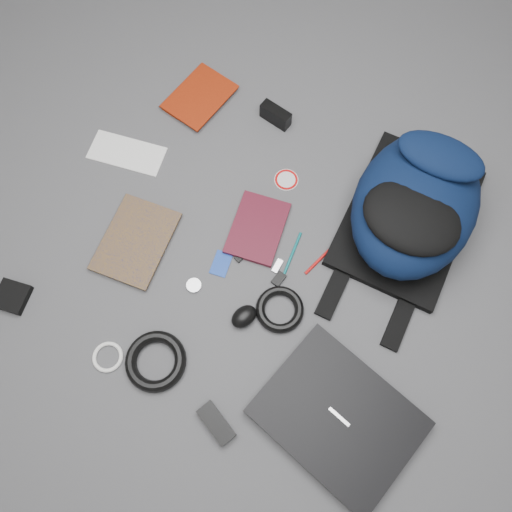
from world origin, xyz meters
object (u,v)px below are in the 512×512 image
at_px(comic_book, 107,231).
at_px(compact_camera, 276,115).
at_px(dvd_case, 258,228).
at_px(mouse, 244,317).
at_px(power_brick, 216,423).
at_px(textbook_red, 180,85).
at_px(pouch, 12,297).
at_px(backpack, 416,203).
at_px(laptop, 338,417).

xyz_separation_m(comic_book, compact_camera, (0.27, 0.58, 0.02)).
height_order(dvd_case, mouse, mouse).
relative_size(mouse, power_brick, 0.70).
bearing_deg(comic_book, compact_camera, 58.93).
distance_m(textbook_red, pouch, 0.84).
height_order(backpack, power_brick, backpack).
bearing_deg(laptop, dvd_case, 152.72).
xyz_separation_m(backpack, textbook_red, (-0.84, 0.11, -0.10)).
bearing_deg(compact_camera, backpack, -5.30).
relative_size(laptop, pouch, 4.49).
bearing_deg(compact_camera, textbook_red, -165.63).
distance_m(backpack, pouch, 1.16).
distance_m(laptop, mouse, 0.36).
relative_size(backpack, pouch, 6.09).
bearing_deg(textbook_red, compact_camera, 14.45).
bearing_deg(laptop, power_brick, -135.80).
height_order(comic_book, power_brick, power_brick).
height_order(backpack, compact_camera, backpack).
distance_m(dvd_case, compact_camera, 0.39).
distance_m(backpack, power_brick, 0.81).
height_order(backpack, dvd_case, backpack).
distance_m(comic_book, compact_camera, 0.64).
relative_size(compact_camera, mouse, 1.31).
distance_m(dvd_case, pouch, 0.72).
height_order(backpack, textbook_red, backpack).
bearing_deg(pouch, laptop, 7.19).
distance_m(laptop, compact_camera, 0.93).
bearing_deg(backpack, mouse, -121.53).
bearing_deg(comic_book, backpack, 23.68).
relative_size(backpack, laptop, 1.36).
bearing_deg(textbook_red, dvd_case, -26.49).
bearing_deg(power_brick, pouch, -158.85).
bearing_deg(mouse, compact_camera, 131.69).
relative_size(backpack, textbook_red, 2.42).
bearing_deg(mouse, textbook_red, 155.53).
bearing_deg(comic_book, laptop, -17.83).
relative_size(dvd_case, power_brick, 1.88).
xyz_separation_m(laptop, compact_camera, (-0.55, 0.75, 0.01)).
distance_m(textbook_red, compact_camera, 0.34).
height_order(laptop, compact_camera, compact_camera).
distance_m(backpack, comic_book, 0.89).
height_order(dvd_case, pouch, pouch).
bearing_deg(power_brick, compact_camera, 131.16).
xyz_separation_m(laptop, dvd_case, (-0.43, 0.38, -0.01)).
xyz_separation_m(backpack, power_brick, (-0.23, -0.77, -0.10)).
bearing_deg(backpack, compact_camera, 163.98).
xyz_separation_m(textbook_red, mouse, (0.55, -0.60, 0.01)).
bearing_deg(textbook_red, pouch, -84.09).
xyz_separation_m(textbook_red, pouch, (-0.06, -0.84, -0.00)).
distance_m(compact_camera, power_brick, 0.95).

